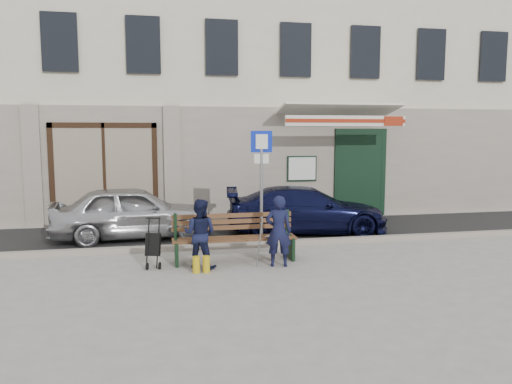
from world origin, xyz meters
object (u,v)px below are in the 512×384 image
object	(u,v)px
car_navy	(306,210)
stroller	(153,246)
man	(279,231)
parking_sign	(261,170)
bench	(232,238)
woman	(200,234)
car_silver	(133,212)

from	to	relation	value
car_navy	stroller	size ratio (longest dim) A/B	4.36
man	parking_sign	bearing A→B (deg)	-79.93
bench	parking_sign	bearing A→B (deg)	56.70
parking_sign	man	distance (m)	2.09
man	woman	distance (m)	1.46
stroller	parking_sign	bearing A→B (deg)	46.00
parking_sign	car_navy	bearing A→B (deg)	44.03
woman	stroller	xyz separation A→B (m)	(-0.85, 0.23, -0.24)
car_silver	parking_sign	world-z (taller)	parking_sign
car_navy	bench	xyz separation A→B (m)	(-2.23, -2.37, -0.12)
car_silver	car_navy	distance (m)	4.20
woman	car_silver	bearing A→B (deg)	-40.83
car_silver	car_navy	world-z (taller)	car_silver
stroller	man	bearing A→B (deg)	5.11
bench	woman	bearing A→B (deg)	-151.96
bench	car_silver	bearing A→B (deg)	128.18
car_silver	stroller	bearing A→B (deg)	-174.48
car_silver	woman	size ratio (longest dim) A/B	2.90
car_navy	man	bearing A→B (deg)	161.50
car_silver	woman	xyz separation A→B (m)	(1.31, -2.85, 0.01)
car_navy	parking_sign	bearing A→B (deg)	135.77
man	bench	bearing A→B (deg)	-20.78
car_navy	parking_sign	xyz separation A→B (m)	(-1.38, -1.07, 1.10)
parking_sign	stroller	xyz separation A→B (m)	(-2.36, -1.43, -1.28)
bench	stroller	xyz separation A→B (m)	(-1.50, -0.12, -0.05)
car_silver	car_navy	size ratio (longest dim) A/B	0.94
car_silver	stroller	distance (m)	2.67
parking_sign	woman	size ratio (longest dim) A/B	1.97
woman	stroller	distance (m)	0.91
car_silver	bench	xyz separation A→B (m)	(1.97, -2.50, -0.18)
parking_sign	stroller	distance (m)	3.04
car_silver	bench	distance (m)	3.18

